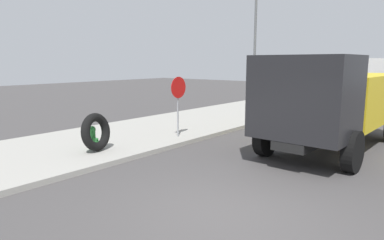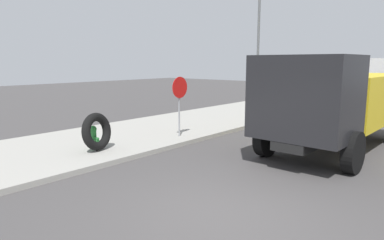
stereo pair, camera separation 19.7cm
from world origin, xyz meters
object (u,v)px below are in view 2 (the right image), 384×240
street_light_pole (258,52)px  fire_hydrant (94,137)px  dump_truck_yellow (336,101)px  loose_tire (97,132)px  stop_sign (180,95)px

street_light_pole → fire_hydrant: bearing=177.5°
street_light_pole → dump_truck_yellow: bearing=-127.2°
fire_hydrant → loose_tire: (-0.03, -0.23, 0.19)m
fire_hydrant → street_light_pole: street_light_pole is taller
stop_sign → fire_hydrant: bearing=166.1°
dump_truck_yellow → street_light_pole: 6.60m
loose_tire → dump_truck_yellow: dump_truck_yellow is taller
stop_sign → dump_truck_yellow: (2.22, -4.71, -0.04)m
fire_hydrant → stop_sign: size_ratio=0.34×
street_light_pole → loose_tire: bearing=179.0°
loose_tire → dump_truck_yellow: size_ratio=0.16×
fire_hydrant → stop_sign: 3.39m
fire_hydrant → dump_truck_yellow: size_ratio=0.10×
street_light_pole → stop_sign: bearing=-176.5°
loose_tire → stop_sign: size_ratio=0.53×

